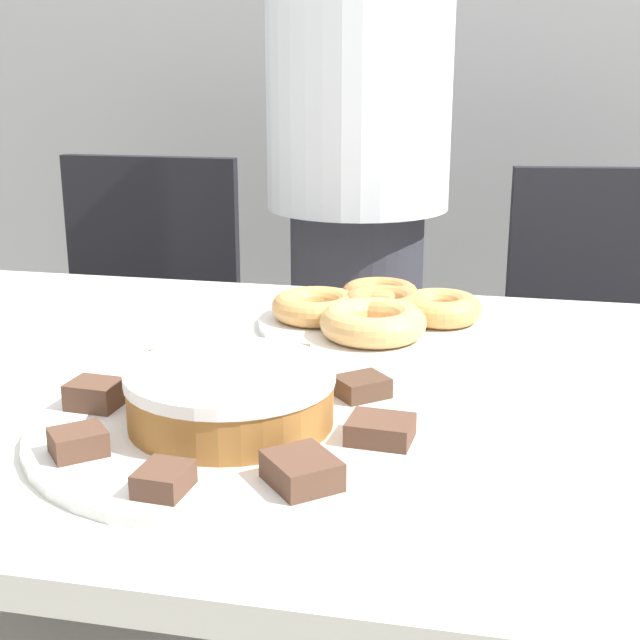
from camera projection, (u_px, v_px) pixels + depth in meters
name	position (u px, v px, depth m)	size (l,w,h in m)	color
table	(311.00, 447.00, 1.00)	(1.91, 0.83, 0.72)	silver
person_standing	(358.00, 176.00, 1.60)	(0.33, 0.33, 1.63)	#383842
office_chair_left	(133.00, 379.00, 1.91)	(0.44, 0.44, 0.86)	black
office_chair_right	(614.00, 417.00, 1.72)	(0.50, 0.50, 0.86)	black
plate_cake	(232.00, 428.00, 0.84)	(0.38, 0.38, 0.01)	white
plate_donuts	(383.00, 323.00, 1.18)	(0.33, 0.33, 0.01)	white
frosted_cake	(231.00, 396.00, 0.83)	(0.20, 0.20, 0.05)	#9E662D
lamington_0	(302.00, 470.00, 0.72)	(0.08, 0.08, 0.02)	brown
lamington_1	(380.00, 430.00, 0.80)	(0.06, 0.05, 0.02)	brown
lamington_2	(362.00, 387.00, 0.90)	(0.06, 0.06, 0.02)	#513828
lamington_3	(280.00, 362.00, 0.97)	(0.05, 0.06, 0.03)	brown
lamington_4	(178.00, 365.00, 0.96)	(0.07, 0.07, 0.03)	brown
lamington_5	(95.00, 394.00, 0.88)	(0.05, 0.05, 0.03)	brown
lamington_6	(78.00, 442.00, 0.77)	(0.06, 0.06, 0.02)	brown
lamington_7	(164.00, 479.00, 0.71)	(0.04, 0.05, 0.02)	brown
donut_0	(384.00, 306.00, 1.17)	(0.11, 0.11, 0.04)	#C68447
donut_1	(373.00, 322.00, 1.09)	(0.13, 0.13, 0.04)	#E5AD66
donut_2	(440.00, 308.00, 1.16)	(0.11, 0.11, 0.04)	tan
donut_3	(380.00, 295.00, 1.23)	(0.11, 0.11, 0.03)	#C68447
donut_4	(316.00, 306.00, 1.17)	(0.12, 0.12, 0.03)	tan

